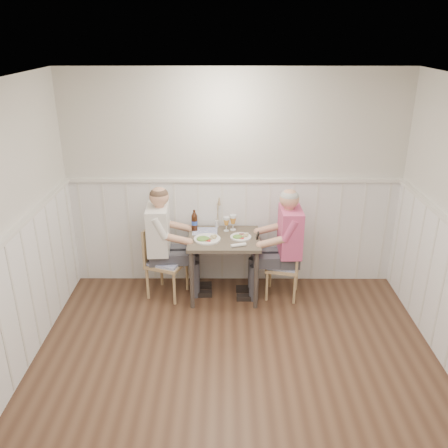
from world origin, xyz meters
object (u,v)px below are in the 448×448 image
object	(u,v)px
man_in_pink	(285,252)
beer_bottle	(194,221)
dining_table	(224,246)
diner_cream	(163,250)
grass_vase	(217,213)
chair_left	(163,258)
chair_right	(287,263)

from	to	relation	value
man_in_pink	beer_bottle	xyz separation A→B (m)	(-1.06, 0.23, 0.29)
dining_table	diner_cream	size ratio (longest dim) A/B	0.60
man_in_pink	diner_cream	world-z (taller)	diner_cream
dining_table	man_in_pink	world-z (taller)	man_in_pink
diner_cream	dining_table	bearing A→B (deg)	-2.18
dining_table	grass_vase	distance (m)	0.43
chair_left	man_in_pink	world-z (taller)	man_in_pink
man_in_pink	diner_cream	distance (m)	1.43
beer_bottle	chair_left	bearing A→B (deg)	-153.74
diner_cream	chair_right	bearing A→B (deg)	-2.12
chair_right	diner_cream	world-z (taller)	diner_cream
dining_table	grass_vase	xyz separation A→B (m)	(-0.09, 0.31, 0.29)
chair_left	man_in_pink	bearing A→B (deg)	-1.72
chair_right	chair_left	bearing A→B (deg)	178.30
chair_right	chair_left	size ratio (longest dim) A/B	0.92
chair_right	grass_vase	bearing A→B (deg)	157.88
diner_cream	grass_vase	xyz separation A→B (m)	(0.63, 0.28, 0.35)
diner_cream	man_in_pink	bearing A→B (deg)	-2.14
chair_right	chair_left	xyz separation A→B (m)	(-1.47, 0.04, 0.04)
chair_left	diner_cream	world-z (taller)	diner_cream
dining_table	grass_vase	bearing A→B (deg)	105.88
dining_table	man_in_pink	bearing A→B (deg)	-2.11
dining_table	diner_cream	world-z (taller)	diner_cream
grass_vase	dining_table	bearing A→B (deg)	-74.12
man_in_pink	dining_table	bearing A→B (deg)	177.89
beer_bottle	grass_vase	size ratio (longest dim) A/B	0.65
chair_left	dining_table	bearing A→B (deg)	-1.33
man_in_pink	beer_bottle	size ratio (longest dim) A/B	5.24
chair_left	man_in_pink	distance (m)	1.44
beer_bottle	grass_vase	bearing A→B (deg)	22.42
chair_left	chair_right	bearing A→B (deg)	-1.70
chair_right	diner_cream	size ratio (longest dim) A/B	0.58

